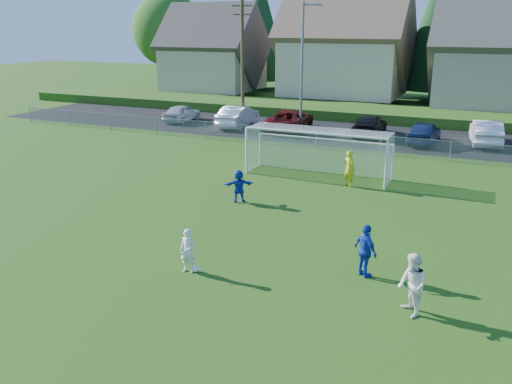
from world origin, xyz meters
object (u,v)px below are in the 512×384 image
at_px(player_blue_b, 239,186).
at_px(car_b, 238,116).
at_px(car_c, 290,120).
at_px(car_f, 486,132).
at_px(player_white_b, 412,285).
at_px(player_white_a, 188,251).
at_px(player_blue_a, 366,251).
at_px(goalkeeper, 349,169).
at_px(car_a, 182,113).
at_px(car_d, 369,125).
at_px(car_e, 424,132).
at_px(soccer_goal, 319,145).
at_px(soccer_ball, 196,269).

distance_m(player_blue_b, car_b, 18.21).
bearing_deg(car_c, player_blue_b, 95.13).
bearing_deg(car_c, car_f, 175.37).
bearing_deg(player_white_b, player_white_a, -121.44).
xyz_separation_m(player_blue_a, goalkeeper, (-2.96, 9.43, 0.03)).
bearing_deg(goalkeeper, car_a, -14.04).
height_order(player_blue_a, goalkeeper, goalkeeper).
relative_size(player_white_a, player_blue_a, 0.84).
bearing_deg(car_a, player_white_b, 130.54).
distance_m(player_white_b, goalkeeper, 12.18).
bearing_deg(car_f, car_a, -5.48).
relative_size(goalkeeper, car_d, 0.36).
xyz_separation_m(player_white_a, car_d, (0.39, 24.23, -0.00)).
bearing_deg(car_e, player_blue_a, 94.29).
bearing_deg(soccer_goal, player_blue_b, -108.98).
distance_m(player_blue_a, car_d, 22.76).
distance_m(player_blue_a, car_f, 22.50).
relative_size(car_b, car_f, 1.00).
relative_size(player_white_a, car_c, 0.25).
xyz_separation_m(goalkeeper, car_f, (5.76, 12.90, -0.08)).
bearing_deg(goalkeeper, soccer_goal, -11.10).
bearing_deg(soccer_ball, player_white_a, -159.73).
bearing_deg(car_f, player_blue_b, 53.98).
distance_m(soccer_ball, player_white_b, 6.71).
height_order(soccer_ball, soccer_goal, soccer_goal).
distance_m(player_white_a, car_d, 24.23).
height_order(car_c, car_e, car_c).
bearing_deg(player_white_a, car_d, 84.28).
relative_size(player_white_a, player_white_b, 0.82).
height_order(player_white_b, soccer_goal, soccer_goal).
xyz_separation_m(soccer_ball, car_c, (-5.57, 23.53, 0.70)).
bearing_deg(car_f, soccer_ball, 65.33).
height_order(goalkeeper, car_f, goalkeeper).
relative_size(player_blue_b, car_d, 0.30).
distance_m(player_blue_b, car_f, 19.72).
relative_size(car_b, soccer_goal, 0.66).
bearing_deg(car_a, player_blue_b, 126.24).
relative_size(soccer_ball, player_blue_b, 0.15).
bearing_deg(player_blue_b, car_e, -143.96).
relative_size(soccer_ball, car_b, 0.04).
bearing_deg(car_c, car_e, 168.74).
height_order(player_blue_a, car_b, player_blue_a).
distance_m(player_blue_a, soccer_goal, 11.78).
bearing_deg(soccer_goal, soccer_ball, -90.41).
bearing_deg(soccer_ball, car_e, 79.99).
bearing_deg(player_blue_a, soccer_goal, -25.91).
bearing_deg(soccer_goal, player_white_b, -62.31).
distance_m(soccer_ball, soccer_goal, 12.68).
bearing_deg(car_a, car_b, 175.07).
relative_size(soccer_ball, car_e, 0.05).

